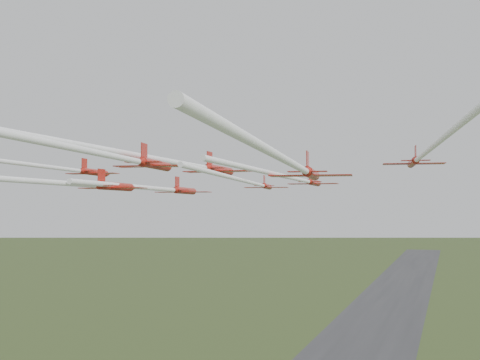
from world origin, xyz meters
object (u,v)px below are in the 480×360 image
(jet_lead, at_px, (252,183))
(jet_row4_right, at_px, (298,167))
(jet_trail_solo, at_px, (113,156))
(jet_row3_mid, at_px, (188,165))
(jet_row4_left, at_px, (68,183))
(jet_row2_left, at_px, (167,189))
(jet_row3_right, at_px, (430,149))
(jet_row2_right, at_px, (295,179))
(jet_row3_left, at_px, (66,169))

(jet_lead, height_order, jet_row4_right, jet_row4_right)
(jet_lead, distance_m, jet_trail_solo, 43.21)
(jet_row3_mid, relative_size, jet_row4_left, 1.14)
(jet_row2_left, distance_m, jet_row4_left, 28.20)
(jet_trail_solo, bearing_deg, jet_row4_left, 132.44)
(jet_row2_left, height_order, jet_row4_right, jet_row4_right)
(jet_row3_mid, bearing_deg, jet_row4_right, -39.52)
(jet_row3_mid, height_order, jet_row4_left, jet_row3_mid)
(jet_row3_mid, relative_size, jet_row3_right, 0.79)
(jet_row2_left, xyz_separation_m, jet_row4_left, (2.01, -28.12, -0.19))
(jet_row4_right, bearing_deg, jet_row2_left, 128.19)
(jet_row2_right, distance_m, jet_row3_left, 33.01)
(jet_lead, xyz_separation_m, jet_row3_mid, (-2.29, -19.08, 1.59))
(jet_lead, relative_size, jet_row3_mid, 1.15)
(jet_row3_right, xyz_separation_m, jet_trail_solo, (-25.83, -20.51, -1.69))
(jet_lead, height_order, jet_row3_left, jet_row3_left)
(jet_row4_right, distance_m, jet_trail_solo, 17.40)
(jet_row3_right, relative_size, jet_row4_left, 1.44)
(jet_lead, bearing_deg, jet_row4_right, -73.75)
(jet_row2_left, bearing_deg, jet_row3_mid, -59.95)
(jet_lead, xyz_separation_m, jet_row4_right, (15.46, -32.94, 0.02))
(jet_row3_left, height_order, jet_trail_solo, jet_row3_left)
(jet_row3_right, bearing_deg, jet_row2_left, 148.27)
(jet_row3_mid, distance_m, jet_row4_right, 22.57)
(jet_trail_solo, bearing_deg, jet_row3_left, 124.09)
(jet_row2_left, distance_m, jet_row3_right, 42.91)
(jet_row3_left, xyz_separation_m, jet_row4_right, (38.52, -17.21, -1.66))
(jet_lead, xyz_separation_m, jet_row4_left, (-9.97, -33.67, -1.27))
(jet_row4_left, bearing_deg, jet_trail_solo, -42.55)
(jet_row3_left, relative_size, jet_trail_solo, 0.91)
(jet_row4_right, relative_size, jet_trail_solo, 1.18)
(jet_row3_mid, bearing_deg, jet_row4_left, -119.27)
(jet_row4_right, xyz_separation_m, jet_trail_solo, (-14.06, -10.24, 0.58))
(jet_lead, bearing_deg, jet_row4_left, -115.37)
(jet_row3_left, height_order, jet_row4_left, jet_row3_left)
(jet_row2_right, bearing_deg, jet_row3_mid, -135.57)
(jet_lead, xyz_separation_m, jet_row2_left, (-11.98, -5.54, -1.07))
(jet_lead, distance_m, jet_row4_right, 36.39)
(jet_row3_left, bearing_deg, jet_trail_solo, -54.42)
(jet_row3_right, relative_size, jet_row4_right, 1.23)
(jet_row2_left, relative_size, jet_row3_left, 1.03)
(jet_row2_right, relative_size, jet_row4_right, 1.02)
(jet_row3_mid, bearing_deg, jet_row2_left, 124.08)
(jet_row3_mid, relative_size, jet_row4_right, 0.97)
(jet_row3_right, bearing_deg, jet_row2_right, 132.09)
(jet_row2_right, relative_size, jet_row3_right, 0.83)
(jet_row3_left, distance_m, jet_row4_right, 42.22)
(jet_row4_left, bearing_deg, jet_lead, 70.90)
(jet_row4_right, bearing_deg, jet_lead, 108.28)
(jet_row3_mid, bearing_deg, jet_trail_solo, -82.83)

